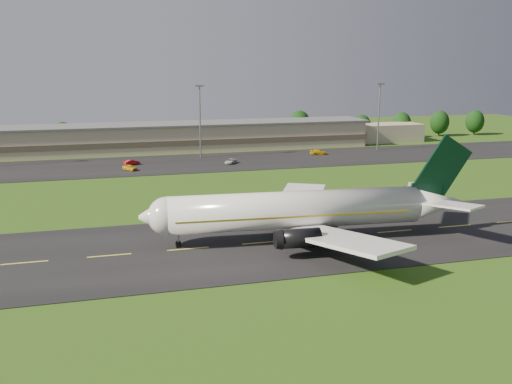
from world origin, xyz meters
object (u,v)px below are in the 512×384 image
object	(u,v)px
service_vehicle_c	(231,161)
service_vehicle_d	(318,152)
light_mast_centre	(200,113)
service_vehicle_b	(132,162)
airliner	(301,210)
service_vehicle_a	(130,168)
light_mast_east	(379,109)
terminal	(196,137)

from	to	relation	value
service_vehicle_c	service_vehicle_d	distance (m)	29.28
light_mast_centre	service_vehicle_b	distance (m)	23.99
service_vehicle_c	airliner	bearing A→B (deg)	-58.98
service_vehicle_a	service_vehicle_d	xyz separation A→B (m)	(54.61, 10.99, -0.01)
service_vehicle_a	service_vehicle_d	distance (m)	55.70
airliner	service_vehicle_c	bearing A→B (deg)	90.38
light_mast_east	service_vehicle_c	world-z (taller)	light_mast_east
airliner	service_vehicle_b	world-z (taller)	airliner
airliner	service_vehicle_d	size ratio (longest dim) A/B	10.55
service_vehicle_b	service_vehicle_c	size ratio (longest dim) A/B	0.92
service_vehicle_b	service_vehicle_c	distance (m)	25.98
airliner	service_vehicle_b	xyz separation A→B (m)	(-20.68, 73.00, -3.88)
light_mast_east	terminal	bearing A→B (deg)	163.20
service_vehicle_b	light_mast_east	bearing A→B (deg)	-108.51
airliner	service_vehicle_d	world-z (taller)	airliner
airliner	light_mast_east	distance (m)	96.85
light_mast_centre	light_mast_east	size ratio (longest dim) A/B	1.00
terminal	airliner	bearing A→B (deg)	-90.17
light_mast_centre	service_vehicle_b	size ratio (longest dim) A/B	4.94
terminal	light_mast_centre	distance (m)	18.45
service_vehicle_b	service_vehicle_d	size ratio (longest dim) A/B	0.85
light_mast_centre	service_vehicle_b	xyz separation A→B (m)	(-19.56, -7.07, -11.96)
service_vehicle_a	terminal	bearing A→B (deg)	18.16
light_mast_centre	service_vehicle_a	bearing A→B (deg)	-144.04
airliner	service_vehicle_c	distance (m)	68.41
light_mast_east	service_vehicle_d	bearing A→B (deg)	-169.48
airliner	light_mast_centre	world-z (taller)	light_mast_centre
service_vehicle_a	service_vehicle_b	xyz separation A→B (m)	(0.94, 7.80, -0.04)
terminal	service_vehicle_d	size ratio (longest dim) A/B	29.81
light_mast_east	airliner	bearing A→B (deg)	-123.94
terminal	service_vehicle_b	size ratio (longest dim) A/B	35.17
light_mast_centre	service_vehicle_c	xyz separation A→B (m)	(5.96, -11.94, -12.01)
terminal	service_vehicle_a	distance (m)	38.14
terminal	light_mast_centre	bearing A→B (deg)	-94.95
service_vehicle_b	service_vehicle_c	world-z (taller)	service_vehicle_b
service_vehicle_c	light_mast_east	bearing A→B (deg)	48.77
light_mast_centre	service_vehicle_a	distance (m)	27.99
service_vehicle_c	service_vehicle_d	size ratio (longest dim) A/B	0.92
terminal	service_vehicle_c	world-z (taller)	terminal
service_vehicle_a	service_vehicle_c	world-z (taller)	service_vehicle_a
terminal	service_vehicle_a	size ratio (longest dim) A/B	34.43
terminal	light_mast_east	world-z (taller)	light_mast_east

